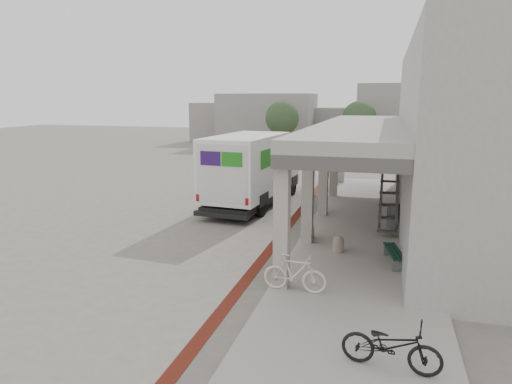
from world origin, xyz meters
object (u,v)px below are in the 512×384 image
(bicycle_black, at_px, (391,345))
(bicycle_cream, at_px, (295,273))
(fedex_truck, at_px, (254,167))
(utility_cabinet, at_px, (393,216))
(bench, at_px, (394,254))

(bicycle_black, xyz_separation_m, bicycle_cream, (-2.36, 2.91, 0.02))
(fedex_truck, xyz_separation_m, utility_cabinet, (6.40, -2.72, -1.24))
(fedex_truck, relative_size, utility_cabinet, 9.19)
(bench, xyz_separation_m, utility_cabinet, (0.01, 4.15, 0.16))
(fedex_truck, xyz_separation_m, bench, (6.39, -6.87, -1.40))
(fedex_truck, xyz_separation_m, bicycle_black, (6.27, -12.64, -1.21))
(utility_cabinet, relative_size, bicycle_cream, 0.53)
(fedex_truck, distance_m, bench, 9.48)
(bicycle_black, height_order, bicycle_cream, bicycle_cream)
(bench, bearing_deg, fedex_truck, 122.40)
(fedex_truck, height_order, utility_cabinet, fedex_truck)
(bicycle_black, bearing_deg, bench, 5.58)
(bicycle_black, bearing_deg, bicycle_cream, 45.91)
(utility_cabinet, xyz_separation_m, bicycle_cream, (-2.50, -7.01, 0.06))
(bicycle_cream, bearing_deg, fedex_truck, 23.82)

